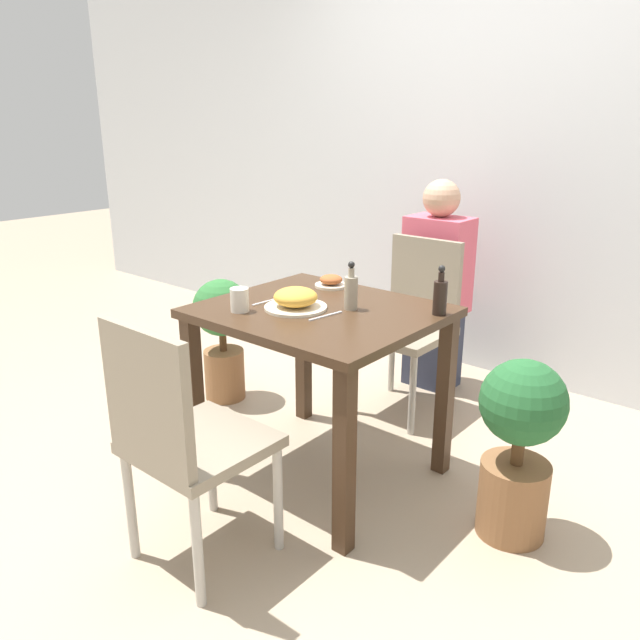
{
  "coord_description": "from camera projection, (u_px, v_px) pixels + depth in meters",
  "views": [
    {
      "loc": [
        1.55,
        -1.84,
        1.49
      ],
      "look_at": [
        0.0,
        0.0,
        0.7
      ],
      "focal_mm": 35.0,
      "sensor_mm": 36.0,
      "label": 1
    }
  ],
  "objects": [
    {
      "name": "potted_plant_right",
      "position": [
        519.0,
        441.0,
        2.22
      ],
      "size": [
        0.31,
        0.31,
        0.69
      ],
      "color": "brown",
      "rests_on": "ground_plane"
    },
    {
      "name": "dining_table",
      "position": [
        320.0,
        337.0,
        2.55
      ],
      "size": [
        0.9,
        0.79,
        0.75
      ],
      "color": "#3D2819",
      "rests_on": "ground_plane"
    },
    {
      "name": "person_figure",
      "position": [
        436.0,
        287.0,
        3.46
      ],
      "size": [
        0.34,
        0.22,
        1.17
      ],
      "color": "#2D3347",
      "rests_on": "ground_plane"
    },
    {
      "name": "sauce_bottle",
      "position": [
        440.0,
        296.0,
        2.41
      ],
      "size": [
        0.05,
        0.05,
        0.2
      ],
      "color": "black",
      "rests_on": "dining_table"
    },
    {
      "name": "condiment_bottle",
      "position": [
        351.0,
        291.0,
        2.47
      ],
      "size": [
        0.05,
        0.05,
        0.2
      ],
      "color": "gray",
      "rests_on": "dining_table"
    },
    {
      "name": "side_plate",
      "position": [
        331.0,
        282.0,
        2.82
      ],
      "size": [
        0.15,
        0.15,
        0.06
      ],
      "color": "beige",
      "rests_on": "dining_table"
    },
    {
      "name": "food_plate",
      "position": [
        296.0,
        300.0,
        2.49
      ],
      "size": [
        0.25,
        0.25,
        0.09
      ],
      "color": "beige",
      "rests_on": "dining_table"
    },
    {
      "name": "drink_cup",
      "position": [
        240.0,
        300.0,
        2.46
      ],
      "size": [
        0.07,
        0.07,
        0.09
      ],
      "color": "silver",
      "rests_on": "dining_table"
    },
    {
      "name": "fork_utensil",
      "position": [
        268.0,
        301.0,
        2.6
      ],
      "size": [
        0.02,
        0.17,
        0.0
      ],
      "rotation": [
        0.0,
        0.0,
        1.49
      ],
      "color": "silver",
      "rests_on": "dining_table"
    },
    {
      "name": "potted_plant_left",
      "position": [
        222.0,
        329.0,
        3.34
      ],
      "size": [
        0.3,
        0.3,
        0.67
      ],
      "color": "brown",
      "rests_on": "ground_plane"
    },
    {
      "name": "spoon_utensil",
      "position": [
        326.0,
        316.0,
        2.41
      ],
      "size": [
        0.03,
        0.17,
        0.0
      ],
      "rotation": [
        0.0,
        0.0,
        1.42
      ],
      "color": "silver",
      "rests_on": "dining_table"
    },
    {
      "name": "ground_plane",
      "position": [
        320.0,
        470.0,
        2.74
      ],
      "size": [
        16.0,
        16.0,
        0.0
      ],
      "primitive_type": "plane",
      "color": "tan"
    },
    {
      "name": "wall_back",
      "position": [
        500.0,
        151.0,
        3.47
      ],
      "size": [
        8.0,
        0.05,
        2.6
      ],
      "color": "silver",
      "rests_on": "ground_plane"
    },
    {
      "name": "chair_near",
      "position": [
        181.0,
        434.0,
        2.02
      ],
      "size": [
        0.42,
        0.42,
        0.89
      ],
      "rotation": [
        0.0,
        0.0,
        3.14
      ],
      "color": "gray",
      "rests_on": "ground_plane"
    },
    {
      "name": "chair_far",
      "position": [
        412.0,
        316.0,
        3.2
      ],
      "size": [
        0.42,
        0.42,
        0.89
      ],
      "color": "gray",
      "rests_on": "ground_plane"
    }
  ]
}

